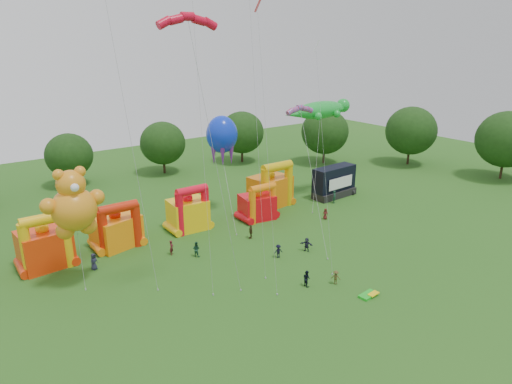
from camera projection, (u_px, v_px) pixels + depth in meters
ground at (359, 333)px, 38.72m from camera, size 160.00×160.00×0.00m
tree_ring at (349, 268)px, 36.55m from camera, size 122.15×124.23×12.07m
bouncy_castle_0 at (45, 246)px, 49.31m from camera, size 5.49×4.56×6.54m
bouncy_castle_1 at (117, 229)px, 54.33m from camera, size 5.89×5.13×5.88m
bouncy_castle_2 at (189, 212)px, 59.23m from camera, size 4.97×4.10×6.20m
bouncy_castle_3 at (258, 205)px, 62.86m from camera, size 4.98×4.26×5.30m
bouncy_castle_4 at (271, 189)px, 67.88m from camera, size 6.12×5.15×6.92m
stage_trailer at (334, 182)px, 71.80m from camera, size 7.63×3.19×4.90m
teddy_bear_kite at (74, 207)px, 43.63m from camera, size 6.02×4.27×12.45m
gecko_kite at (317, 153)px, 67.28m from camera, size 12.67×7.36×15.10m
octopus_kite at (227, 176)px, 61.86m from camera, size 5.83×11.00×13.89m
parafoil_kites at (277, 171)px, 50.59m from camera, size 28.82×11.44×30.90m
diamond_kites at (257, 133)px, 44.15m from camera, size 14.97×10.51×36.87m
folded_kite_bundle at (369, 295)px, 44.26m from camera, size 2.09×1.25×0.31m
spectator_0 at (94, 262)px, 49.17m from camera, size 1.08×0.93×1.88m
spectator_1 at (172, 248)px, 52.60m from camera, size 0.75×0.76×1.77m
spectator_2 at (196, 249)px, 52.16m from camera, size 1.06×1.12×1.82m
spectator_3 at (278, 251)px, 51.90m from camera, size 1.15×0.82×1.61m
spectator_4 at (251, 231)px, 56.92m from camera, size 0.76×1.16×1.84m
spectator_5 at (307, 244)px, 53.48m from camera, size 1.20×1.61×1.68m
spectator_6 at (325, 214)px, 63.05m from camera, size 0.91×0.83×1.56m
spectator_7 at (334, 197)px, 69.25m from camera, size 0.86×0.81×1.97m
spectator_8 at (307, 278)px, 45.89m from camera, size 0.72×0.88×1.70m
spectator_9 at (336, 277)px, 46.26m from camera, size 1.06×1.12×1.52m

